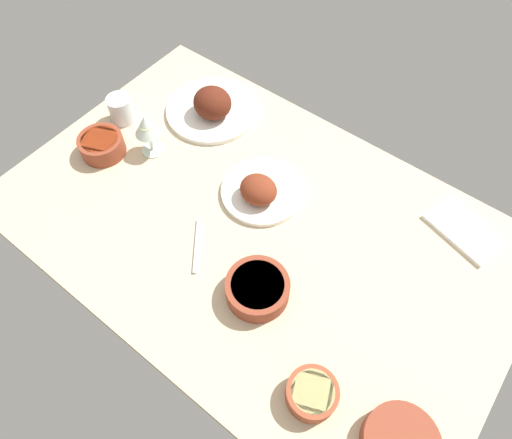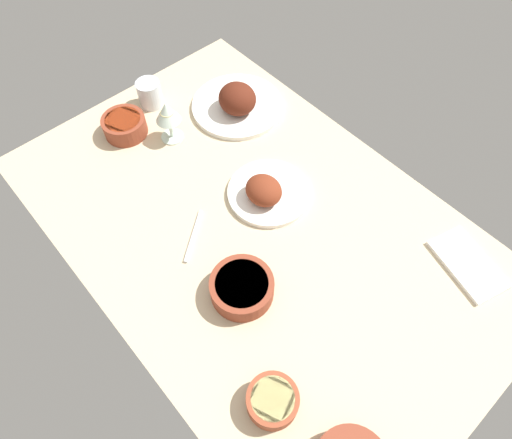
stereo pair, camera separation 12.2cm
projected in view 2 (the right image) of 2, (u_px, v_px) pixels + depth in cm
name	position (u px, v px, depth cm)	size (l,w,h in cm)	color
dining_table	(256.00, 227.00, 125.60)	(140.00, 90.00, 4.00)	#C6B28E
plate_center_main	(266.00, 192.00, 126.49)	(23.70, 23.70, 8.57)	white
plate_near_viewer	(237.00, 102.00, 144.97)	(29.93, 29.93, 10.79)	white
bowl_sauce	(124.00, 125.00, 139.73)	(13.45, 13.45, 5.89)	brown
bowl_soup	(242.00, 287.00, 110.21)	(15.95, 15.95, 5.71)	brown
bowl_potatoes	(272.00, 401.00, 96.16)	(11.47, 11.47, 5.38)	brown
wine_glass	(167.00, 114.00, 132.97)	(7.60, 7.60, 14.00)	silver
water_tumbler	(150.00, 94.00, 145.80)	(7.75, 7.75, 8.66)	silver
folded_napkin	(468.00, 264.00, 116.47)	(20.00, 11.30, 1.20)	white
fork_loose	(194.00, 236.00, 121.34)	(16.41, 0.90, 0.80)	silver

